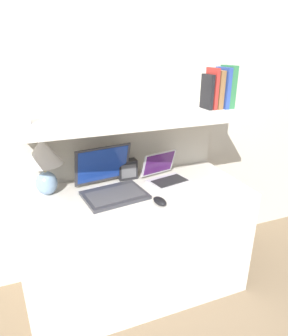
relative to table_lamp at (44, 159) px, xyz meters
name	(u,v)px	position (x,y,z in m)	size (l,w,h in m)	color
ground_plane	(154,320)	(0.50, -0.46, -0.96)	(12.00, 12.00, 0.00)	#7A664C
wall_back	(117,105)	(0.50, 0.20, 0.24)	(6.00, 0.05, 2.40)	beige
desk	(137,243)	(0.50, -0.17, -0.59)	(1.37, 0.60, 0.74)	silver
back_riser	(122,192)	(0.50, 0.15, -0.38)	(1.37, 0.04, 1.17)	beige
shelf	(132,117)	(0.50, -0.10, 0.22)	(1.37, 0.54, 0.03)	silver
table_lamp	(44,159)	(0.00, 0.00, 0.00)	(0.22, 0.22, 0.34)	#7593B2
laptop_large	(111,185)	(0.36, -0.12, -0.17)	(0.40, 0.39, 0.27)	#333338
laptop_small	(165,175)	(0.73, -0.09, -0.18)	(0.29, 0.28, 0.19)	silver
computer_mouse	(160,201)	(0.57, -0.35, -0.20)	(0.07, 0.11, 0.04)	black
router_box	(127,169)	(0.51, 0.05, -0.16)	(0.12, 0.07, 0.13)	black
book_green	(228,87)	(1.14, -0.10, 0.36)	(0.04, 0.13, 0.25)	#2D7042
book_blue	(222,88)	(1.10, -0.10, 0.36)	(0.03, 0.15, 0.24)	#284293
book_brown	(217,89)	(1.06, -0.10, 0.35)	(0.03, 0.12, 0.23)	brown
book_red	(212,89)	(1.02, -0.10, 0.36)	(0.02, 0.12, 0.24)	#A82823
book_black	(207,92)	(0.99, -0.10, 0.34)	(0.02, 0.12, 0.21)	black
shelf_gadget	(21,116)	(-0.08, -0.10, 0.27)	(0.08, 0.07, 0.07)	#99999E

